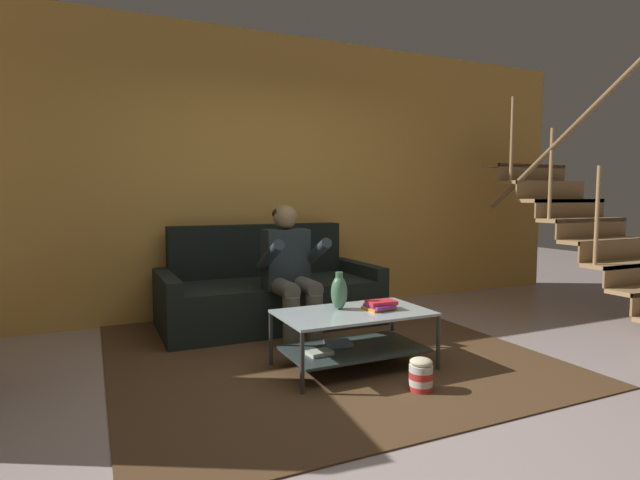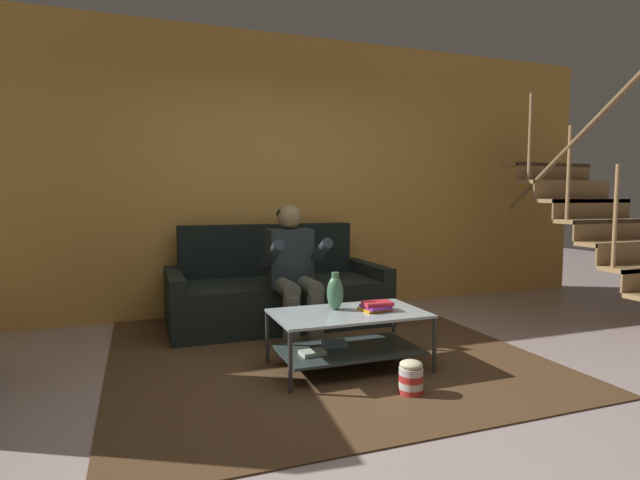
% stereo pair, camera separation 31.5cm
% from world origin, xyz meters
% --- Properties ---
extents(ground, '(16.80, 16.80, 0.00)m').
position_xyz_m(ground, '(0.00, 0.00, 0.00)').
color(ground, '#AF9C99').
extents(back_partition, '(8.40, 0.12, 2.90)m').
position_xyz_m(back_partition, '(0.00, 2.46, 1.45)').
color(back_partition, gold).
rests_on(back_partition, ground).
extents(staircase_run, '(1.04, 2.09, 2.51)m').
position_xyz_m(staircase_run, '(3.19, 0.82, 0.91)').
color(staircase_run, tan).
rests_on(staircase_run, ground).
extents(couch, '(2.02, 0.97, 0.94)m').
position_xyz_m(couch, '(0.08, 1.88, 0.30)').
color(couch, black).
rests_on(couch, ground).
extents(person_seated_center, '(0.50, 0.58, 1.15)m').
position_xyz_m(person_seated_center, '(0.08, 1.30, 0.63)').
color(person_seated_center, '#5A5A4C').
rests_on(person_seated_center, ground).
extents(coffee_table, '(1.06, 0.61, 0.41)m').
position_xyz_m(coffee_table, '(0.21, 0.44, 0.27)').
color(coffee_table, '#ABBCC0').
rests_on(coffee_table, ground).
extents(area_rug, '(3.08, 3.37, 0.01)m').
position_xyz_m(area_rug, '(0.15, 1.03, 0.01)').
color(area_rug, '#533921').
rests_on(area_rug, ground).
extents(vase, '(0.12, 0.12, 0.27)m').
position_xyz_m(vase, '(0.16, 0.55, 0.54)').
color(vase, '#467752').
rests_on(vase, coffee_table).
extents(book_stack, '(0.23, 0.20, 0.07)m').
position_xyz_m(book_stack, '(0.42, 0.41, 0.44)').
color(book_stack, orange).
rests_on(book_stack, coffee_table).
extents(popcorn_tub, '(0.15, 0.15, 0.22)m').
position_xyz_m(popcorn_tub, '(0.40, -0.11, 0.11)').
color(popcorn_tub, red).
rests_on(popcorn_tub, ground).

